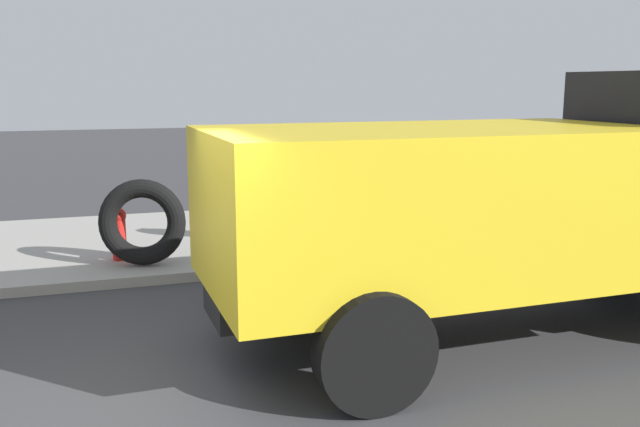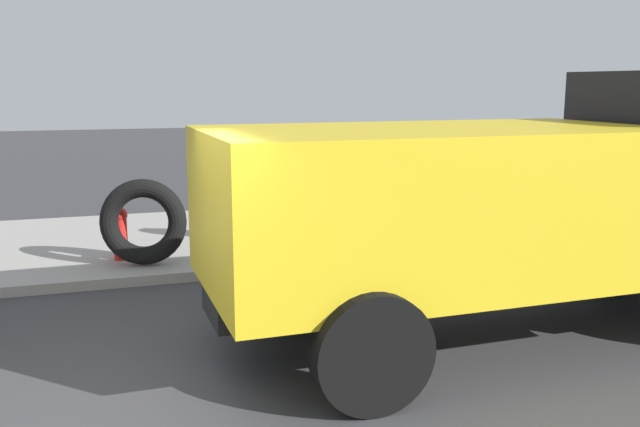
{
  "view_description": "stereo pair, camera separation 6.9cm",
  "coord_description": "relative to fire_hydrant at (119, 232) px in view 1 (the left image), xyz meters",
  "views": [
    {
      "loc": [
        -0.06,
        -5.78,
        2.85
      ],
      "look_at": [
        2.67,
        2.55,
        1.19
      ],
      "focal_mm": 38.68,
      "sensor_mm": 36.0,
      "label": 1
    },
    {
      "loc": [
        0.01,
        -5.8,
        2.85
      ],
      "look_at": [
        2.67,
        2.55,
        1.19
      ],
      "focal_mm": 38.68,
      "sensor_mm": 36.0,
      "label": 2
    }
  ],
  "objects": [
    {
      "name": "dump_truck_yellow",
      "position": [
        4.4,
        -4.34,
        1.02
      ],
      "size": [
        7.04,
        2.9,
        3.0
      ],
      "color": "gold",
      "rests_on": "ground"
    },
    {
      "name": "fire_hydrant",
      "position": [
        0.0,
        0.0,
        0.0
      ],
      "size": [
        0.25,
        0.57,
        0.82
      ],
      "color": "red",
      "rests_on": "sidewalk_curb"
    },
    {
      "name": "loose_tire",
      "position": [
        0.33,
        -0.44,
        0.22
      ],
      "size": [
        1.35,
        0.7,
        1.32
      ],
      "primitive_type": "torus",
      "rotation": [
        1.5,
        0.0,
        -0.26
      ],
      "color": "black",
      "rests_on": "sidewalk_curb"
    },
    {
      "name": "sidewalk_curb",
      "position": [
        -0.23,
        1.41,
        -0.51
      ],
      "size": [
        36.0,
        5.0,
        0.15
      ],
      "primitive_type": "cube",
      "color": "#99968E",
      "rests_on": "ground"
    },
    {
      "name": "ground_plane",
      "position": [
        -0.23,
        -5.09,
        -0.59
      ],
      "size": [
        80.0,
        80.0,
        0.0
      ],
      "primitive_type": "plane",
      "color": "#38383A"
    },
    {
      "name": "stop_sign",
      "position": [
        3.29,
        -0.5,
        1.02
      ],
      "size": [
        0.76,
        0.08,
        2.1
      ],
      "color": "gray",
      "rests_on": "sidewalk_curb"
    }
  ]
}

